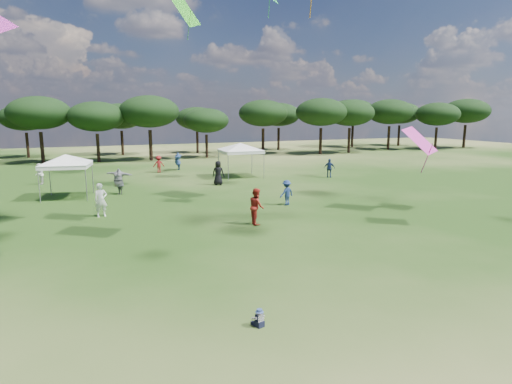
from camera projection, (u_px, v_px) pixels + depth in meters
ground at (325, 366)px, 9.43m from camera, size 140.00×140.00×0.00m
tree_line at (138, 114)px, 52.39m from camera, size 108.78×17.63×7.77m
tent_left at (65, 156)px, 27.76m from camera, size 5.84×5.84×3.18m
tent_right at (241, 144)px, 37.04m from camera, size 6.76×6.76×3.26m
toddler at (259, 319)px, 11.18m from camera, size 0.36×0.39×0.48m
festival_crowd at (122, 181)px, 29.78m from camera, size 31.30×23.83×1.91m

